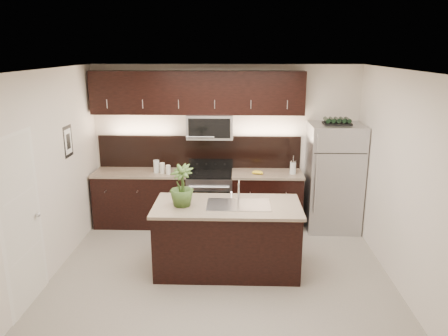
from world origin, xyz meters
The scene contains 12 objects.
ground centered at (0.00, 0.00, 0.00)m, with size 4.50×4.50×0.00m, color gray.
room_walls centered at (-0.11, -0.04, 1.70)m, with size 4.52×4.02×2.71m.
counter_run centered at (-0.46, 1.69, 0.47)m, with size 3.51×0.65×0.94m.
upper_fixtures centered at (-0.43, 1.84, 2.14)m, with size 3.49×0.40×1.66m.
island centered at (0.08, 0.11, 0.47)m, with size 1.96×0.96×0.94m.
sink_faucet centered at (0.23, 0.12, 0.96)m, with size 0.84×0.50×0.28m.
refrigerator centered at (1.80, 1.63, 0.89)m, with size 0.86×0.77×1.77m, color #B2B2B7.
wine_rack centered at (1.80, 1.63, 1.82)m, with size 0.44×0.27×0.10m.
plant centered at (-0.52, 0.06, 1.22)m, with size 0.31×0.31×0.55m, color #365220.
canisters centered at (-1.06, 1.61, 1.03)m, with size 0.30×0.18×0.21m.
french_press centered at (1.13, 1.64, 1.05)m, with size 0.10×0.10×0.30m.
bananas centered at (0.50, 1.61, 0.97)m, with size 0.19×0.14×0.06m, color yellow.
Camera 1 is at (0.21, -5.35, 2.94)m, focal length 35.00 mm.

